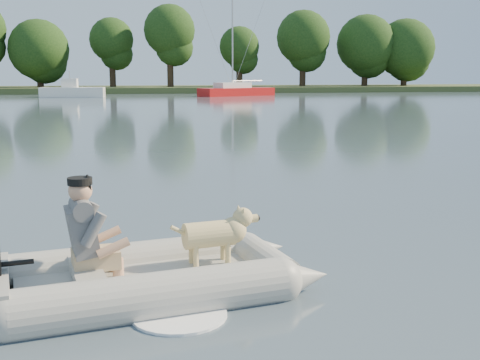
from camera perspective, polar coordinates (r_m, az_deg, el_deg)
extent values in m
plane|color=#50606D|center=(6.10, -0.92, -10.32)|extent=(160.00, 160.00, 0.00)
cube|color=#47512D|center=(67.66, -9.86, 8.43)|extent=(160.00, 12.00, 0.70)
cylinder|color=#332316|center=(67.56, -18.41, 9.10)|extent=(0.70, 0.70, 2.94)
sphere|color=#294A18|center=(67.60, -18.56, 11.66)|extent=(6.27, 6.27, 6.27)
cylinder|color=#332316|center=(67.60, -11.98, 9.70)|extent=(0.70, 0.70, 3.67)
sphere|color=#294A18|center=(67.69, -12.10, 12.90)|extent=(4.69, 4.69, 4.69)
cylinder|color=#332316|center=(65.95, -6.62, 10.12)|extent=(0.70, 0.70, 4.29)
sphere|color=#294A18|center=(66.10, -6.70, 13.94)|extent=(5.43, 5.43, 5.43)
cylinder|color=#332316|center=(67.18, -0.06, 9.72)|extent=(0.70, 0.70, 3.21)
sphere|color=#294A18|center=(67.24, -0.06, 12.54)|extent=(4.41, 4.41, 4.41)
cylinder|color=#332316|center=(69.51, 5.95, 9.98)|extent=(0.70, 0.70, 3.94)
sphere|color=#294A18|center=(69.62, 6.01, 13.32)|extent=(6.03, 6.03, 6.03)
cylinder|color=#332316|center=(72.27, 11.73, 9.67)|extent=(0.70, 0.70, 3.52)
sphere|color=#294A18|center=(72.34, 11.84, 12.53)|extent=(6.68, 6.68, 6.68)
cylinder|color=#332316|center=(73.99, 15.27, 9.41)|extent=(0.70, 0.70, 3.21)
sphere|color=#294A18|center=(74.04, 15.39, 11.96)|extent=(6.79, 6.79, 6.79)
cube|color=#AE1413|center=(55.98, -0.32, 8.27)|extent=(7.50, 5.03, 0.91)
cube|color=white|center=(55.70, -0.71, 8.96)|extent=(3.57, 2.82, 0.54)
cylinder|color=#A5A5AA|center=(55.78, -0.72, 13.39)|extent=(0.15, 0.15, 9.08)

